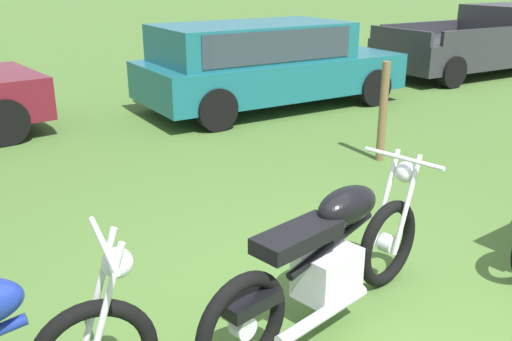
{
  "coord_description": "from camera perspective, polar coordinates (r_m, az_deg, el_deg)",
  "views": [
    {
      "loc": [
        -2.12,
        -2.22,
        2.25
      ],
      "look_at": [
        0.16,
        1.63,
        0.64
      ],
      "focal_mm": 39.29,
      "sensor_mm": 36.0,
      "label": 1
    }
  ],
  "objects": [
    {
      "name": "motorcycle_black",
      "position": [
        3.71,
        7.4,
        -8.95
      ],
      "size": [
        2.1,
        0.84,
        1.02
      ],
      "rotation": [
        0.0,
        0.0,
        0.23
      ],
      "color": "black",
      "rests_on": "ground"
    },
    {
      "name": "pickup_truck_charcoal",
      "position": [
        14.15,
        22.72,
        12.23
      ],
      "size": [
        5.19,
        1.92,
        1.49
      ],
      "rotation": [
        0.0,
        0.0,
        0.0
      ],
      "color": "#2D2D33",
      "rests_on": "ground"
    },
    {
      "name": "fence_post_wooden",
      "position": [
        7.03,
        12.8,
        5.82
      ],
      "size": [
        0.1,
        0.1,
        1.23
      ],
      "primitive_type": "cylinder",
      "color": "brown",
      "rests_on": "ground"
    },
    {
      "name": "car_teal",
      "position": [
        9.56,
        0.69,
        11.27
      ],
      "size": [
        4.53,
        1.99,
        1.43
      ],
      "rotation": [
        0.0,
        0.0,
        0.02
      ],
      "color": "#19606B",
      "rests_on": "ground"
    }
  ]
}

